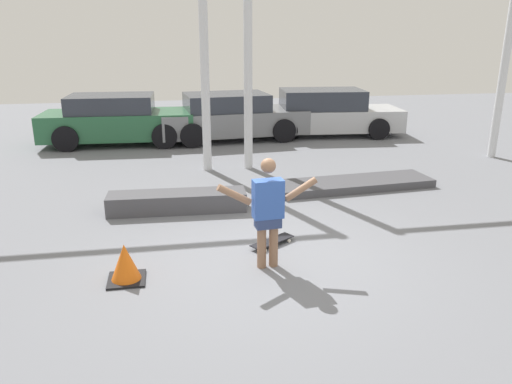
# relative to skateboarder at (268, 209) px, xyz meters

# --- Properties ---
(ground_plane) EXTENTS (36.00, 36.00, 0.00)m
(ground_plane) POSITION_rel_skateboarder_xyz_m (0.08, 0.15, -0.86)
(ground_plane) COLOR slate
(skateboarder) EXTENTS (1.40, 0.24, 1.56)m
(skateboarder) POSITION_rel_skateboarder_xyz_m (0.00, 0.00, 0.00)
(skateboarder) COLOR #8C664C
(skateboarder) RESTS_ON ground_plane
(skateboard) EXTENTS (0.76, 0.60, 0.08)m
(skateboard) POSITION_rel_skateboarder_xyz_m (0.21, 0.70, -0.79)
(skateboard) COLOR black
(skateboard) RESTS_ON ground_plane
(grind_box) EXTENTS (2.52, 0.68, 0.35)m
(grind_box) POSITION_rel_skateboarder_xyz_m (-1.19, 2.52, -0.68)
(grind_box) COLOR #47474C
(grind_box) RESTS_ON ground_plane
(manual_pad) EXTENTS (3.43, 1.21, 0.17)m
(manual_pad) POSITION_rel_skateboarder_xyz_m (2.50, 3.32, -0.78)
(manual_pad) COLOR #47474C
(manual_pad) RESTS_ON ground_plane
(canopy_support_left) EXTENTS (6.67, 0.20, 5.29)m
(canopy_support_left) POSITION_rel_skateboarder_xyz_m (-3.64, 5.29, 2.51)
(canopy_support_left) COLOR silver
(canopy_support_left) RESTS_ON ground_plane
(canopy_support_right) EXTENTS (6.67, 0.20, 5.29)m
(canopy_support_right) POSITION_rel_skateboarder_xyz_m (3.81, 5.29, 2.51)
(canopy_support_right) COLOR silver
(canopy_support_right) RESTS_ON ground_plane
(parked_car_green) EXTENTS (4.36, 2.05, 1.42)m
(parked_car_green) POSITION_rel_skateboarder_xyz_m (-2.75, 8.66, -0.16)
(parked_car_green) COLOR #28603D
(parked_car_green) RESTS_ON ground_plane
(parked_car_grey) EXTENTS (4.54, 2.32, 1.38)m
(parked_car_grey) POSITION_rel_skateboarder_xyz_m (0.59, 8.75, -0.18)
(parked_car_grey) COLOR slate
(parked_car_grey) RESTS_ON ground_plane
(parked_car_silver) EXTENTS (4.68, 2.19, 1.43)m
(parked_car_silver) POSITION_rel_skateboarder_xyz_m (3.62, 8.88, -0.17)
(parked_car_silver) COLOR #B7BABF
(parked_car_silver) RESTS_ON ground_plane
(traffic_cone) EXTENTS (0.49, 0.49, 0.52)m
(traffic_cone) POSITION_rel_skateboarder_xyz_m (-1.92, -0.09, -0.61)
(traffic_cone) COLOR black
(traffic_cone) RESTS_ON ground_plane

